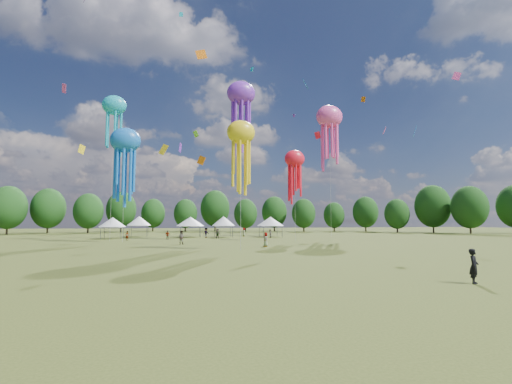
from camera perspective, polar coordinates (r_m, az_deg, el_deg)
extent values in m
plane|color=#384416|center=(19.73, 5.84, -13.96)|extent=(300.00, 300.00, 0.00)
imported|color=black|center=(21.70, 31.51, -10.09)|extent=(0.77, 0.75, 1.78)
imported|color=gray|center=(50.43, -11.87, -7.16)|extent=(1.12, 1.02, 1.86)
imported|color=gray|center=(75.83, -1.94, -6.43)|extent=(0.59, 0.88, 1.76)
imported|color=gray|center=(69.19, 2.24, -6.66)|extent=(0.85, 0.95, 1.60)
imported|color=gray|center=(69.57, -8.00, -6.48)|extent=(1.42, 1.23, 1.90)
imported|color=gray|center=(64.29, -14.00, -6.71)|extent=(0.96, 0.57, 1.54)
imported|color=gray|center=(67.17, -6.18, -6.63)|extent=(1.58, 1.47, 1.77)
imported|color=gray|center=(62.64, -19.93, -6.61)|extent=(0.67, 0.67, 1.58)
imported|color=gray|center=(45.20, 1.57, -7.61)|extent=(0.72, 0.96, 1.77)
cylinder|color=#47474C|center=(69.49, -23.62, -6.09)|extent=(0.08, 0.08, 2.04)
cylinder|color=#47474C|center=(72.74, -23.09, -6.02)|extent=(0.08, 0.08, 2.04)
cylinder|color=#47474C|center=(68.89, -20.90, -6.19)|extent=(0.08, 0.08, 2.04)
cylinder|color=#47474C|center=(72.17, -20.48, -6.12)|extent=(0.08, 0.08, 2.04)
cube|color=white|center=(70.78, -22.00, -5.24)|extent=(3.72, 3.72, 0.10)
cone|color=white|center=(70.77, -21.97, -4.49)|extent=(4.84, 4.84, 1.75)
cylinder|color=#47474C|center=(76.01, -19.63, -5.99)|extent=(0.08, 0.08, 2.22)
cylinder|color=#47474C|center=(79.28, -19.30, -5.93)|extent=(0.08, 0.08, 2.22)
cylinder|color=#47474C|center=(75.63, -17.13, -6.06)|extent=(0.08, 0.08, 2.22)
cylinder|color=#47474C|center=(78.92, -16.91, -6.00)|extent=(0.08, 0.08, 2.22)
cube|color=white|center=(77.42, -18.22, -5.14)|extent=(3.70, 3.70, 0.10)
cone|color=white|center=(77.41, -18.20, -4.40)|extent=(4.81, 4.81, 1.90)
cylinder|color=#47474C|center=(71.22, -12.02, -6.29)|extent=(0.08, 0.08, 2.13)
cylinder|color=#47474C|center=(75.09, -12.01, -6.21)|extent=(0.08, 0.08, 2.13)
cylinder|color=#47474C|center=(71.31, -8.88, -6.34)|extent=(0.08, 0.08, 2.13)
cylinder|color=#47474C|center=(75.18, -9.03, -6.25)|extent=(0.08, 0.08, 2.13)
cube|color=white|center=(73.15, -10.47, -5.40)|extent=(4.28, 4.28, 0.10)
cone|color=white|center=(73.15, -10.46, -4.64)|extent=(5.56, 5.56, 1.83)
cylinder|color=#47474C|center=(70.02, -6.39, -6.37)|extent=(0.08, 0.08, 2.19)
cylinder|color=#47474C|center=(73.18, -6.63, -6.30)|extent=(0.08, 0.08, 2.19)
cylinder|color=#47474C|center=(70.39, -3.80, -6.38)|extent=(0.08, 0.08, 2.19)
cylinder|color=#47474C|center=(73.53, -4.15, -6.31)|extent=(0.08, 0.08, 2.19)
cube|color=white|center=(71.74, -5.23, -5.43)|extent=(3.57, 3.57, 0.10)
cone|color=white|center=(71.73, -5.23, -4.64)|extent=(4.65, 4.65, 1.87)
cylinder|color=#47474C|center=(70.66, 1.20, -6.40)|extent=(0.08, 0.08, 2.15)
cylinder|color=#47474C|center=(74.40, 0.53, -6.32)|extent=(0.08, 0.08, 2.15)
cylinder|color=#47474C|center=(71.62, 4.21, -6.37)|extent=(0.08, 0.08, 2.15)
cylinder|color=#47474C|center=(75.31, 3.40, -6.29)|extent=(0.08, 0.08, 2.15)
cube|color=white|center=(72.95, 2.33, -5.46)|extent=(4.23, 4.23, 0.10)
cone|color=white|center=(72.94, 2.33, -4.70)|extent=(5.50, 5.50, 1.84)
ellipsoid|color=blue|center=(58.71, -20.17, 7.76)|extent=(4.56, 3.19, 3.88)
cylinder|color=beige|center=(57.58, -20.39, 0.17)|extent=(0.03, 0.03, 15.55)
ellipsoid|color=purple|center=(62.46, -2.40, 15.51)|extent=(4.81, 3.37, 4.09)
cylinder|color=beige|center=(59.34, -2.44, 4.22)|extent=(0.03, 0.03, 24.75)
ellipsoid|color=#FD162C|center=(58.46, 6.20, 5.31)|extent=(3.33, 2.33, 2.83)
cylinder|color=beige|center=(57.68, 6.25, -1.21)|extent=(0.03, 0.03, 13.31)
ellipsoid|color=#16A7C2|center=(64.96, -21.74, 12.76)|extent=(3.87, 2.71, 3.29)
cylinder|color=beige|center=(62.59, -22.05, 2.96)|extent=(0.03, 0.03, 22.30)
ellipsoid|color=yellow|center=(40.84, -2.42, 9.52)|extent=(3.22, 2.25, 2.73)
cylinder|color=beige|center=(39.73, -2.45, 0.25)|extent=(0.03, 0.03, 13.21)
ellipsoid|color=#FF4BA5|center=(77.52, 11.65, 11.72)|extent=(5.65, 3.95, 4.80)
cylinder|color=beige|center=(74.98, 11.80, 2.53)|extent=(0.03, 0.03, 24.96)
cube|color=#16A7C2|center=(64.57, -0.65, 19.06)|extent=(0.60, 0.65, 0.96)
cube|color=#FF4BA5|center=(78.73, -3.14, 13.09)|extent=(0.75, 1.30, 1.74)
cube|color=purple|center=(87.44, 6.08, 12.06)|extent=(0.46, 0.60, 0.82)
cube|color=orange|center=(65.06, -8.74, 5.04)|extent=(1.63, 0.60, 1.75)
cube|color=#16A7C2|center=(87.22, -11.89, 26.06)|extent=(0.85, 0.24, 1.08)
cube|color=#FF4BA5|center=(68.23, 29.44, 15.87)|extent=(1.41, 0.63, 1.67)
cube|color=orange|center=(67.30, -8.76, 20.93)|extent=(2.13, 1.02, 2.40)
cube|color=yellow|center=(78.27, -14.58, 6.60)|extent=(2.23, 1.33, 2.70)
cube|color=blue|center=(74.50, 7.92, 16.72)|extent=(1.53, 2.14, 2.12)
cube|color=#FF4BA5|center=(89.86, 19.88, 9.22)|extent=(1.05, 1.94, 2.02)
cube|color=#FD162C|center=(86.20, 9.84, 8.94)|extent=(1.57, 0.87, 1.79)
cube|color=orange|center=(64.78, 16.79, 14.02)|extent=(0.53, 0.75, 1.02)
cube|color=yellow|center=(78.35, -26.12, 6.15)|extent=(1.07, 1.37, 2.00)
cube|color=#8AEA26|center=(62.52, -9.61, 9.15)|extent=(1.06, 0.70, 1.20)
cube|color=blue|center=(61.34, 24.08, 8.87)|extent=(1.20, 1.31, 1.67)
cube|color=#FF4BA5|center=(56.00, -28.38, 14.38)|extent=(0.80, 1.06, 1.42)
cube|color=purple|center=(68.67, -12.01, 6.94)|extent=(0.56, 1.42, 1.85)
cylinder|color=#38281C|center=(105.22, -35.02, -4.66)|extent=(0.44, 0.44, 3.36)
ellipsoid|color=#1A4216|center=(105.26, -34.90, -2.04)|extent=(8.40, 8.40, 10.51)
cylinder|color=#38281C|center=(109.74, -30.39, -4.82)|extent=(0.44, 0.44, 3.41)
ellipsoid|color=#1A4216|center=(109.79, -30.28, -2.26)|extent=(8.53, 8.53, 10.66)
cylinder|color=#38281C|center=(106.52, -25.31, -5.13)|extent=(0.44, 0.44, 3.07)
ellipsoid|color=#1A4216|center=(106.54, -25.23, -2.76)|extent=(7.66, 7.66, 9.58)
cylinder|color=#38281C|center=(113.30, -20.82, -5.13)|extent=(0.44, 0.44, 3.43)
ellipsoid|color=#1A4216|center=(113.34, -20.75, -2.63)|extent=(8.58, 8.58, 10.73)
cylinder|color=#38281C|center=(117.88, -16.17, -5.34)|extent=(0.44, 0.44, 2.95)
ellipsoid|color=#1A4216|center=(117.89, -16.13, -3.28)|extent=(7.37, 7.37, 9.21)
cylinder|color=#38281C|center=(113.65, -11.24, -5.48)|extent=(0.44, 0.44, 2.89)
ellipsoid|color=#1A4216|center=(113.66, -11.20, -3.38)|extent=(7.23, 7.23, 9.04)
cylinder|color=#38281C|center=(118.56, -6.59, -5.27)|extent=(0.44, 0.44, 3.84)
ellipsoid|color=#1A4216|center=(118.62, -6.56, -2.61)|extent=(9.60, 9.60, 11.99)
cylinder|color=#38281C|center=(108.71, -1.69, -5.62)|extent=(0.44, 0.44, 2.84)
ellipsoid|color=#1A4216|center=(108.72, -1.68, -3.46)|extent=(7.11, 7.11, 8.89)
cylinder|color=#38281C|center=(113.33, 2.96, -5.49)|extent=(0.44, 0.44, 3.16)
ellipsoid|color=#1A4216|center=(113.36, 2.95, -3.20)|extent=(7.91, 7.91, 9.88)
cylinder|color=#38281C|center=(110.12, 7.65, -5.56)|extent=(0.44, 0.44, 2.88)
ellipsoid|color=#1A4216|center=(110.13, 7.63, -3.40)|extent=(7.21, 7.21, 9.01)
cylinder|color=#38281C|center=(115.95, 12.40, -5.51)|extent=(0.44, 0.44, 2.63)
ellipsoid|color=#1A4216|center=(115.95, 12.37, -3.64)|extent=(6.57, 6.57, 8.22)
cylinder|color=#38281C|center=(116.82, 17.16, -5.28)|extent=(0.44, 0.44, 3.13)
ellipsoid|color=#1A4216|center=(116.84, 17.11, -3.07)|extent=(7.81, 7.81, 9.77)
cylinder|color=#38281C|center=(108.23, 21.68, -5.33)|extent=(0.44, 0.44, 2.72)
ellipsoid|color=#1A4216|center=(108.23, 21.62, -3.26)|extent=(6.80, 6.80, 8.50)
cylinder|color=#38281C|center=(111.32, 26.52, -4.86)|extent=(0.44, 0.44, 3.81)
ellipsoid|color=#1A4216|center=(111.40, 26.42, -2.04)|extent=(9.52, 9.52, 11.90)
cylinder|color=#38281C|center=(106.72, 31.09, -4.79)|extent=(0.44, 0.44, 3.51)
ellipsoid|color=#1A4216|center=(106.78, 30.98, -2.08)|extent=(8.78, 8.78, 10.97)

